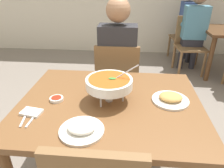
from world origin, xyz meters
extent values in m
cube|color=brown|center=(0.00, 0.00, 0.71)|extent=(1.19, 0.95, 0.04)
cylinder|color=brown|center=(-0.54, 0.42, 0.34)|extent=(0.07, 0.07, 0.69)
cylinder|color=brown|center=(0.54, 0.42, 0.34)|extent=(0.07, 0.07, 0.69)
cube|color=brown|center=(0.00, 0.86, 0.43)|extent=(0.44, 0.44, 0.03)
cube|color=brown|center=(0.00, 0.66, 0.68)|extent=(0.42, 0.04, 0.45)
cylinder|color=brown|center=(0.19, 1.05, 0.21)|extent=(0.04, 0.04, 0.42)
cylinder|color=brown|center=(-0.19, 1.05, 0.21)|extent=(0.04, 0.04, 0.42)
cylinder|color=brown|center=(0.19, 0.67, 0.21)|extent=(0.04, 0.04, 0.42)
cylinder|color=brown|center=(-0.19, 0.67, 0.21)|extent=(0.04, 0.04, 0.42)
cylinder|color=#2D2D38|center=(0.10, 0.88, 0.23)|extent=(0.10, 0.10, 0.45)
cylinder|color=#2D2D38|center=(-0.10, 0.88, 0.23)|extent=(0.10, 0.10, 0.45)
cube|color=#2D2D38|center=(0.00, 0.84, 0.51)|extent=(0.32, 0.32, 0.12)
cube|color=#2D2D33|center=(0.00, 0.76, 0.82)|extent=(0.36, 0.20, 0.50)
sphere|color=#A57756|center=(0.00, 0.76, 1.20)|extent=(0.22, 0.22, 0.22)
cylinder|color=#2D2D33|center=(0.16, 0.96, 0.77)|extent=(0.08, 0.28, 0.08)
cylinder|color=#2D2D33|center=(-0.16, 0.96, 0.77)|extent=(0.08, 0.28, 0.08)
cylinder|color=silver|center=(0.08, 0.01, 0.78)|extent=(0.01, 0.01, 0.10)
cylinder|color=silver|center=(-0.05, 0.09, 0.78)|extent=(0.01, 0.01, 0.10)
cylinder|color=silver|center=(-0.05, -0.07, 0.78)|extent=(0.01, 0.01, 0.10)
torus|color=silver|center=(-0.01, 0.01, 0.83)|extent=(0.21, 0.21, 0.01)
cylinder|color=#B2B2B7|center=(-0.01, 0.01, 0.75)|extent=(0.05, 0.05, 0.04)
cone|color=orange|center=(-0.01, 0.01, 0.78)|extent=(0.02, 0.02, 0.04)
cylinder|color=white|center=(-0.01, 0.01, 0.86)|extent=(0.30, 0.30, 0.06)
cylinder|color=#B75119|center=(-0.01, 0.01, 0.88)|extent=(0.26, 0.26, 0.01)
ellipsoid|color=#388433|center=(0.01, 0.01, 0.89)|extent=(0.05, 0.03, 0.01)
cylinder|color=silver|center=(0.08, 0.03, 0.92)|extent=(0.18, 0.01, 0.13)
cylinder|color=white|center=(-0.12, -0.32, 0.74)|extent=(0.24, 0.24, 0.01)
ellipsoid|color=white|center=(-0.12, -0.32, 0.76)|extent=(0.15, 0.13, 0.04)
cylinder|color=white|center=(0.40, 0.03, 0.74)|extent=(0.24, 0.24, 0.01)
ellipsoid|color=tan|center=(0.40, 0.03, 0.76)|extent=(0.15, 0.13, 0.04)
cylinder|color=white|center=(-0.35, -0.02, 0.74)|extent=(0.09, 0.09, 0.02)
cylinder|color=maroon|center=(-0.35, -0.02, 0.75)|extent=(0.07, 0.07, 0.01)
cube|color=white|center=(-0.46, -0.18, 0.74)|extent=(0.13, 0.10, 0.02)
cube|color=silver|center=(-0.48, -0.23, 0.73)|extent=(0.04, 0.17, 0.01)
cube|color=silver|center=(-0.43, -0.23, 0.73)|extent=(0.02, 0.17, 0.01)
cylinder|color=#51331C|center=(1.33, 1.91, 0.34)|extent=(0.07, 0.07, 0.69)
cylinder|color=#51331C|center=(1.33, 2.59, 0.34)|extent=(0.07, 0.07, 0.69)
cube|color=brown|center=(1.11, 2.82, 0.43)|extent=(0.49, 0.49, 0.03)
cube|color=brown|center=(1.31, 2.85, 0.68)|extent=(0.09, 0.42, 0.45)
cylinder|color=brown|center=(0.90, 2.99, 0.21)|extent=(0.04, 0.04, 0.42)
cylinder|color=brown|center=(0.94, 2.61, 0.21)|extent=(0.04, 0.04, 0.42)
cylinder|color=brown|center=(1.27, 3.03, 0.21)|extent=(0.04, 0.04, 0.42)
cylinder|color=brown|center=(1.32, 2.66, 0.21)|extent=(0.04, 0.04, 0.42)
cube|color=brown|center=(1.09, 2.20, 0.43)|extent=(0.48, 0.48, 0.03)
cube|color=brown|center=(1.07, 2.40, 0.68)|extent=(0.42, 0.08, 0.45)
cylinder|color=brown|center=(0.92, 1.99, 0.21)|extent=(0.04, 0.04, 0.42)
cylinder|color=brown|center=(1.30, 2.03, 0.21)|extent=(0.04, 0.04, 0.42)
cylinder|color=brown|center=(0.89, 2.37, 0.21)|extent=(0.04, 0.04, 0.42)
cylinder|color=brown|center=(1.26, 2.41, 0.21)|extent=(0.04, 0.04, 0.42)
cylinder|color=#2D2D38|center=(1.23, 2.70, 0.23)|extent=(0.10, 0.10, 0.45)
cylinder|color=#2D2D38|center=(1.23, 2.90, 0.23)|extent=(0.10, 0.10, 0.45)
cube|color=#2D2D38|center=(1.19, 2.80, 0.51)|extent=(0.32, 0.32, 0.12)
cube|color=#334C8C|center=(1.11, 2.80, 0.82)|extent=(0.20, 0.36, 0.50)
cylinder|color=#334C8C|center=(1.31, 2.64, 0.77)|extent=(0.28, 0.08, 0.08)
cylinder|color=#334C8C|center=(1.31, 2.96, 0.77)|extent=(0.28, 0.08, 0.08)
cylinder|color=#2D2D38|center=(1.22, 2.38, 0.23)|extent=(0.10, 0.10, 0.45)
cylinder|color=#2D2D38|center=(1.02, 2.38, 0.23)|extent=(0.10, 0.10, 0.45)
cube|color=#2D2D38|center=(1.12, 2.34, 0.51)|extent=(0.32, 0.32, 0.12)
cube|color=teal|center=(1.12, 2.26, 0.82)|extent=(0.36, 0.20, 0.50)
cylinder|color=teal|center=(1.28, 2.46, 0.77)|extent=(0.08, 0.28, 0.08)
cylinder|color=teal|center=(0.96, 2.46, 0.77)|extent=(0.08, 0.28, 0.08)
camera|label=1|loc=(0.12, -1.16, 1.46)|focal=33.35mm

